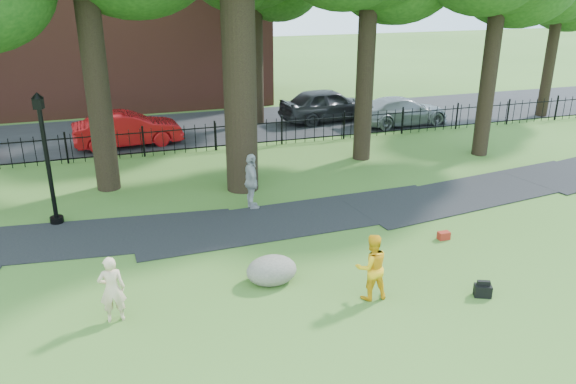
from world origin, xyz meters
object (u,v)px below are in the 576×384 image
object	(u,v)px
boulder	(272,268)
red_sedan	(128,129)
lamppost	(48,162)
man	(371,267)
woman	(112,289)

from	to	relation	value
boulder	red_sedan	world-z (taller)	red_sedan
boulder	lamppost	distance (m)	7.64
man	boulder	world-z (taller)	man
boulder	woman	bearing A→B (deg)	-171.59
red_sedan	woman	bearing A→B (deg)	170.85
red_sedan	boulder	bearing A→B (deg)	-173.64
boulder	man	bearing A→B (deg)	-35.57
man	red_sedan	xyz separation A→B (m)	(-4.64, 14.79, -0.04)
boulder	lamppost	size ratio (longest dim) A/B	0.31
lamppost	red_sedan	world-z (taller)	lamppost
lamppost	woman	bearing A→B (deg)	-58.84
woman	red_sedan	bearing A→B (deg)	-93.41
lamppost	boulder	bearing A→B (deg)	-28.98
woman	man	xyz separation A→B (m)	(5.67, -0.86, 0.03)
boulder	red_sedan	bearing A→B (deg)	101.27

